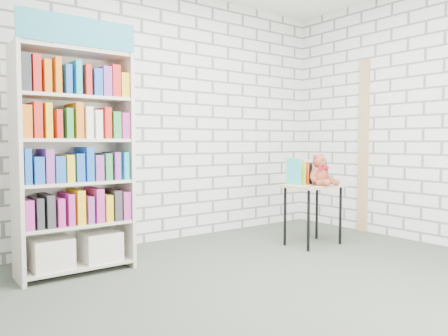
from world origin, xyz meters
TOP-DOWN VIEW (x-y plane):
  - ground at (0.00, 0.00)m, footprint 4.50×4.50m
  - room_shell at (0.00, 0.00)m, footprint 4.52×4.02m
  - bookshelf at (-1.18, 1.36)m, footprint 0.93×0.36m
  - display_table at (1.18, 0.83)m, footprint 0.61×0.43m
  - table_books at (1.18, 0.92)m, footprint 0.43×0.19m
  - teddy_bear at (1.18, 0.73)m, footprint 0.31×0.28m
  - door_trim at (2.23, 0.95)m, footprint 0.05×0.12m

SIDE VIEW (x-z plane):
  - ground at x=0.00m, z-range 0.00..0.00m
  - display_table at x=1.18m, z-range 0.23..0.89m
  - table_books at x=1.18m, z-range 0.65..0.91m
  - teddy_bear at x=1.18m, z-range 0.62..0.95m
  - bookshelf at x=-1.18m, z-range -0.09..2.00m
  - door_trim at x=2.23m, z-range 0.00..2.10m
  - room_shell at x=0.00m, z-range 0.38..3.19m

